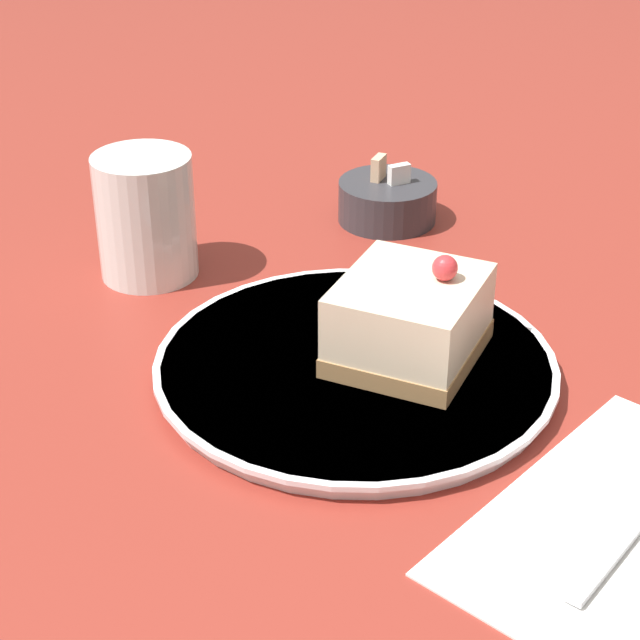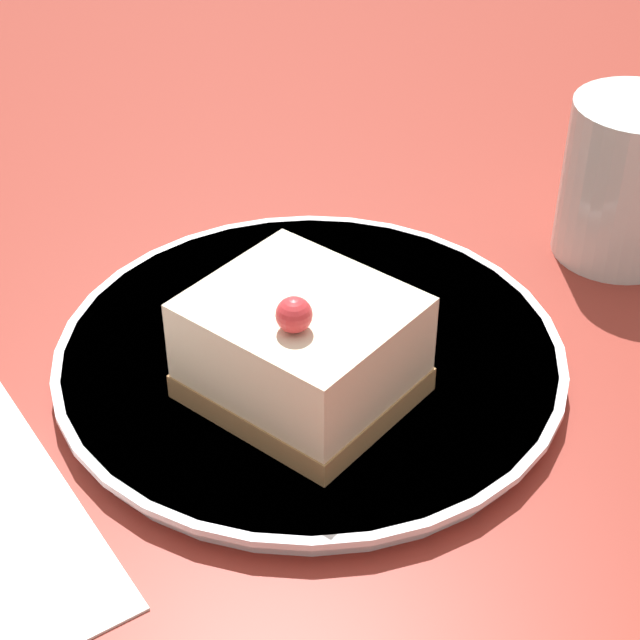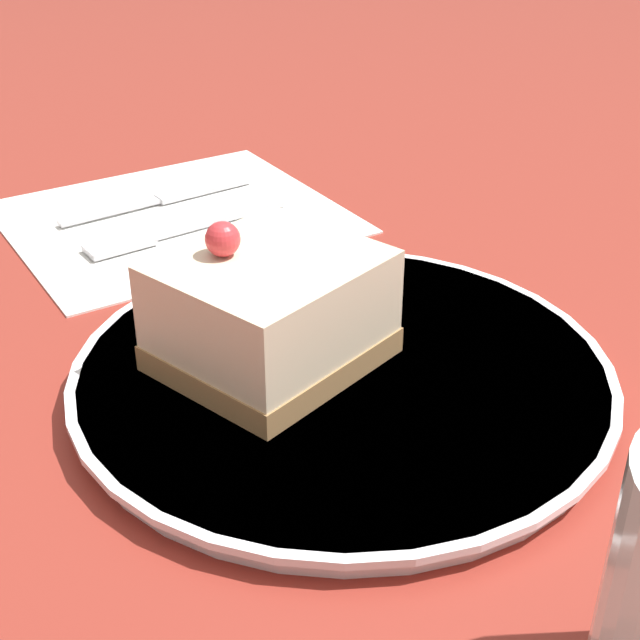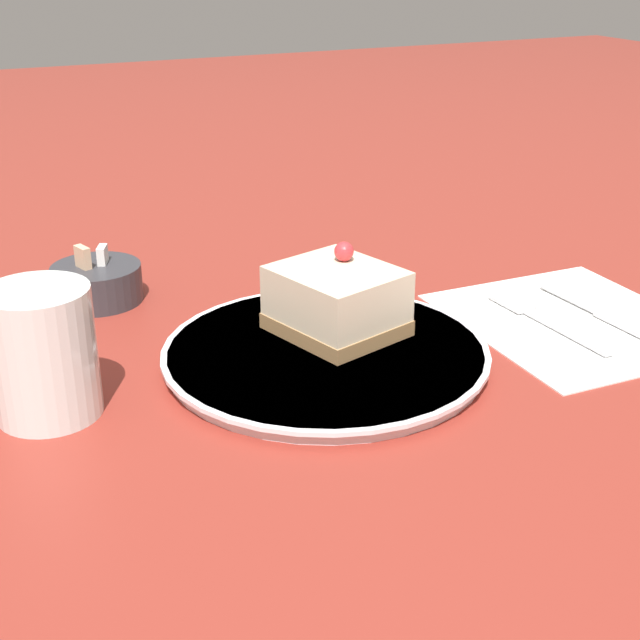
{
  "view_description": "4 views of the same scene",
  "coord_description": "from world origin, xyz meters",
  "views": [
    {
      "loc": [
        0.38,
        -0.49,
        0.41
      ],
      "look_at": [
        -0.04,
        -0.01,
        0.05
      ],
      "focal_mm": 60.0,
      "sensor_mm": 36.0,
      "label": 1
    },
    {
      "loc": [
        0.23,
        0.39,
        0.38
      ],
      "look_at": [
        -0.03,
        0.01,
        0.04
      ],
      "focal_mm": 60.0,
      "sensor_mm": 36.0,
      "label": 2
    },
    {
      "loc": [
        -0.35,
        0.23,
        0.27
      ],
      "look_at": [
        -0.03,
        0.03,
        0.05
      ],
      "focal_mm": 50.0,
      "sensor_mm": 36.0,
      "label": 3
    },
    {
      "loc": [
        -0.32,
        -0.62,
        0.35
      ],
      "look_at": [
        -0.03,
        0.01,
        0.04
      ],
      "focal_mm": 50.0,
      "sensor_mm": 36.0,
      "label": 4
    }
  ],
  "objects": [
    {
      "name": "drinking_glass",
      "position": [
        -0.26,
        0.02,
        0.05
      ],
      "size": [
        0.08,
        0.08,
        0.1
      ],
      "color": "silver",
      "rests_on": "ground_plane"
    },
    {
      "name": "cake_slice",
      "position": [
        0.0,
        0.04,
        0.04
      ],
      "size": [
        0.12,
        0.13,
        0.08
      ],
      "rotation": [
        0.0,
        0.0,
        0.29
      ],
      "color": "#9E7547",
      "rests_on": "plate"
    },
    {
      "name": "ground_plane",
      "position": [
        0.0,
        0.0,
        0.0
      ],
      "size": [
        4.0,
        4.0,
        0.0
      ],
      "primitive_type": "plane",
      "color": "maroon"
    },
    {
      "name": "plate",
      "position": [
        -0.02,
        0.01,
        0.01
      ],
      "size": [
        0.28,
        0.28,
        0.01
      ],
      "color": "white",
      "rests_on": "ground_plane"
    }
  ]
}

